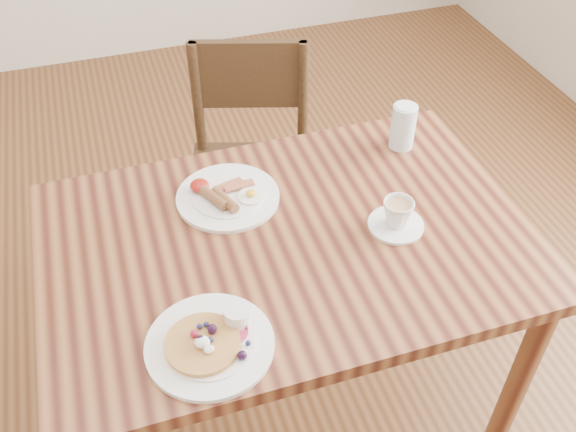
% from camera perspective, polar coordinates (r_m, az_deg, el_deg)
% --- Properties ---
extents(ground, '(5.00, 5.00, 0.00)m').
position_cam_1_polar(ground, '(2.17, 0.00, -16.21)').
color(ground, '#502E16').
rests_on(ground, ground).
extents(dining_table, '(1.20, 0.80, 0.75)m').
position_cam_1_polar(dining_table, '(1.64, 0.00, -4.34)').
color(dining_table, brown).
rests_on(dining_table, ground).
extents(chair_far, '(0.52, 0.52, 0.88)m').
position_cam_1_polar(chair_far, '(2.22, -3.30, 4.70)').
color(chair_far, '#3F2817').
rests_on(chair_far, ground).
extents(pancake_plate, '(0.27, 0.27, 0.06)m').
position_cam_1_polar(pancake_plate, '(1.36, -6.84, -10.97)').
color(pancake_plate, white).
rests_on(pancake_plate, dining_table).
extents(breakfast_plate, '(0.27, 0.27, 0.04)m').
position_cam_1_polar(breakfast_plate, '(1.68, -5.51, 1.79)').
color(breakfast_plate, white).
rests_on(breakfast_plate, dining_table).
extents(teacup_saucer, '(0.14, 0.14, 0.08)m').
position_cam_1_polar(teacup_saucer, '(1.60, 9.67, 0.01)').
color(teacup_saucer, white).
rests_on(teacup_saucer, dining_table).
extents(water_glass, '(0.07, 0.07, 0.13)m').
position_cam_1_polar(water_glass, '(1.85, 10.19, 7.83)').
color(water_glass, silver).
rests_on(water_glass, dining_table).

